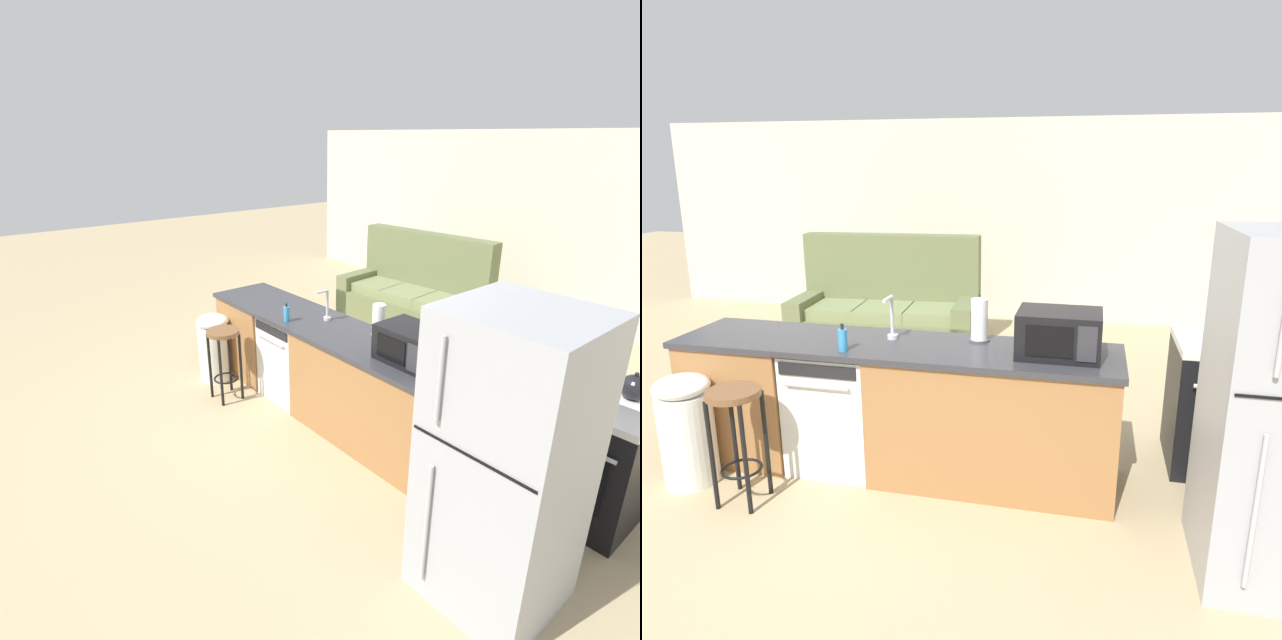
{
  "view_description": "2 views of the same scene",
  "coord_description": "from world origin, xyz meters",
  "views": [
    {
      "loc": [
        3.44,
        -2.73,
        2.53
      ],
      "look_at": [
        -0.01,
        0.11,
        0.86
      ],
      "focal_mm": 28.0,
      "sensor_mm": 36.0,
      "label": 1
    },
    {
      "loc": [
        1.39,
        -3.35,
        2.03
      ],
      "look_at": [
        0.47,
        0.64,
        0.91
      ],
      "focal_mm": 32.0,
      "sensor_mm": 36.0,
      "label": 2
    }
  ],
  "objects": [
    {
      "name": "stove_range",
      "position": [
        2.35,
        0.55,
        0.45
      ],
      "size": [
        0.76,
        0.68,
        0.9
      ],
      "color": "black",
      "rests_on": "ground_plane"
    },
    {
      "name": "sink_faucet",
      "position": [
        0.12,
        0.08,
        1.03
      ],
      "size": [
        0.07,
        0.17,
        0.3
      ],
      "color": "silver",
      "rests_on": "kitchen_counter"
    },
    {
      "name": "kitchen_counter",
      "position": [
        0.24,
        0.0,
        0.42
      ],
      "size": [
        2.94,
        0.66,
        0.9
      ],
      "color": "#9E6B3D",
      "rests_on": "ground_plane"
    },
    {
      "name": "ground_plane",
      "position": [
        0.0,
        0.0,
        0.0
      ],
      "size": [
        24.0,
        24.0,
        0.0
      ],
      "primitive_type": "plane",
      "color": "tan"
    },
    {
      "name": "dishwasher",
      "position": [
        -0.25,
        -0.0,
        0.42
      ],
      "size": [
        0.58,
        0.61,
        0.84
      ],
      "color": "white",
      "rests_on": "ground_plane"
    },
    {
      "name": "microwave",
      "position": [
        1.22,
        -0.0,
        1.04
      ],
      "size": [
        0.5,
        0.37,
        0.28
      ],
      "color": "black",
      "rests_on": "kitchen_counter"
    },
    {
      "name": "kettle",
      "position": [
        2.52,
        0.68,
        0.99
      ],
      "size": [
        0.21,
        0.17,
        0.19
      ],
      "color": "black",
      "rests_on": "stove_range"
    },
    {
      "name": "refrigerator",
      "position": [
        2.35,
        -0.55,
        0.87
      ],
      "size": [
        0.72,
        0.73,
        1.75
      ],
      "color": "#A8AAB2",
      "rests_on": "ground_plane"
    },
    {
      "name": "wall_back",
      "position": [
        0.3,
        4.2,
        1.3
      ],
      "size": [
        10.0,
        0.06,
        2.6
      ],
      "color": "beige",
      "rests_on": "ground_plane"
    },
    {
      "name": "paper_towel_roll",
      "position": [
        0.69,
        0.19,
        1.04
      ],
      "size": [
        0.14,
        0.14,
        0.28
      ],
      "color": "#4C4C51",
      "rests_on": "kitchen_counter"
    },
    {
      "name": "couch",
      "position": [
        -0.81,
        2.5,
        0.39
      ],
      "size": [
        2.06,
        1.06,
        1.27
      ],
      "color": "#667047",
      "rests_on": "ground_plane"
    },
    {
      "name": "trash_bin",
      "position": [
        -1.1,
        -0.47,
        0.38
      ],
      "size": [
        0.35,
        0.35,
        0.74
      ],
      "color": "white",
      "rests_on": "ground_plane"
    },
    {
      "name": "bar_stool",
      "position": [
        -0.64,
        -0.6,
        0.54
      ],
      "size": [
        0.32,
        0.32,
        0.74
      ],
      "color": "brown",
      "rests_on": "ground_plane"
    },
    {
      "name": "soap_bottle",
      "position": [
        -0.1,
        -0.22,
        0.97
      ],
      "size": [
        0.06,
        0.06,
        0.18
      ],
      "color": "#338CCC",
      "rests_on": "kitchen_counter"
    }
  ]
}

